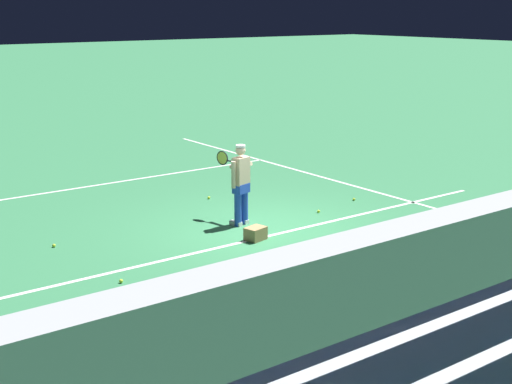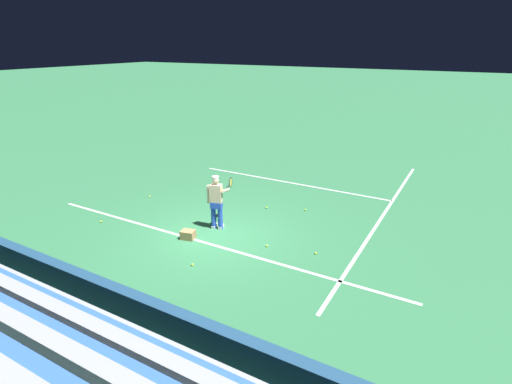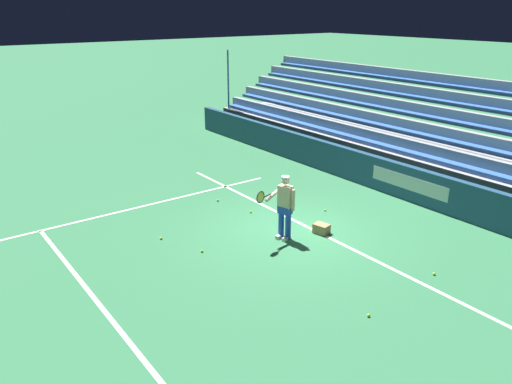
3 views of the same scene
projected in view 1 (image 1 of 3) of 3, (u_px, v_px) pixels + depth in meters
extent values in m
plane|color=#337A4C|center=(261.00, 228.00, 14.81)|extent=(160.00, 160.00, 0.00)
cube|color=white|center=(276.00, 234.00, 14.42)|extent=(12.00, 0.10, 0.01)
cube|color=white|center=(292.00, 169.00, 20.29)|extent=(0.10, 12.00, 0.01)
cube|color=white|center=(138.00, 179.00, 19.09)|extent=(8.22, 0.10, 0.01)
cube|color=navy|center=(430.00, 263.00, 11.22)|extent=(23.55, 0.24, 1.10)
cube|color=silver|center=(406.00, 263.00, 11.07)|extent=(2.80, 0.01, 0.44)
cube|color=silver|center=(122.00, 349.00, 8.27)|extent=(2.20, 0.01, 0.40)
cube|color=blue|center=(487.00, 241.00, 10.29)|extent=(21.92, 0.40, 0.12)
cube|color=#9EA3A8|center=(505.00, 237.00, 10.03)|extent=(22.37, 0.24, 0.45)
cylinder|color=blue|center=(238.00, 206.00, 14.87)|extent=(0.15, 0.15, 0.88)
cylinder|color=blue|center=(244.00, 204.00, 15.04)|extent=(0.15, 0.15, 0.88)
cube|color=white|center=(236.00, 223.00, 15.00)|extent=(0.18, 0.30, 0.09)
cube|color=white|center=(242.00, 221.00, 15.17)|extent=(0.18, 0.30, 0.09)
cube|color=blue|center=(241.00, 188.00, 14.86)|extent=(0.39, 0.30, 0.20)
cube|color=beige|center=(241.00, 171.00, 14.77)|extent=(0.40, 0.30, 0.58)
sphere|color=beige|center=(241.00, 150.00, 14.67)|extent=(0.21, 0.21, 0.21)
cylinder|color=white|center=(240.00, 146.00, 14.65)|extent=(0.20, 0.20, 0.05)
cylinder|color=beige|center=(233.00, 175.00, 14.59)|extent=(0.09, 0.09, 0.56)
cylinder|color=beige|center=(241.00, 165.00, 15.06)|extent=(0.24, 0.59, 0.24)
cylinder|color=black|center=(232.00, 161.00, 15.19)|extent=(0.11, 0.30, 0.03)
torus|color=black|center=(222.00, 158.00, 15.35)|extent=(0.11, 0.31, 0.31)
cylinder|color=#D6D14C|center=(222.00, 158.00, 15.35)|extent=(0.08, 0.26, 0.27)
cube|color=#A87F51|center=(256.00, 234.00, 14.05)|extent=(0.46, 0.38, 0.26)
sphere|color=#CCE533|center=(121.00, 281.00, 11.87)|extent=(0.07, 0.07, 0.07)
sphere|color=#CCE533|center=(319.00, 211.00, 15.93)|extent=(0.07, 0.07, 0.07)
sphere|color=#CCE533|center=(335.00, 243.00, 13.78)|extent=(0.07, 0.07, 0.07)
sphere|color=#CCE533|center=(54.00, 246.00, 13.64)|extent=(0.07, 0.07, 0.07)
sphere|color=#CCE533|center=(240.00, 186.00, 18.18)|extent=(0.07, 0.07, 0.07)
sphere|color=#CCE533|center=(354.00, 199.00, 16.94)|extent=(0.07, 0.07, 0.07)
sphere|color=#CCE533|center=(209.00, 198.00, 17.08)|extent=(0.07, 0.07, 0.07)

